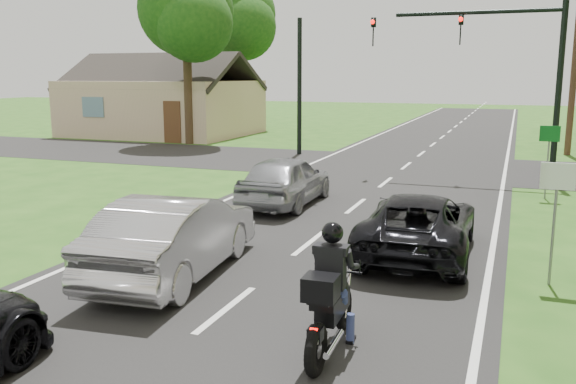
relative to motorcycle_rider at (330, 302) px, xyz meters
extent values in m
plane|color=#254F16|center=(-1.90, 0.82, -0.69)|extent=(140.00, 140.00, 0.00)
cube|color=black|center=(-1.90, 10.82, -0.68)|extent=(8.00, 100.00, 0.01)
cube|color=black|center=(-1.90, 16.82, -0.68)|extent=(60.00, 7.00, 0.01)
torus|color=black|center=(-0.03, 0.76, -0.38)|extent=(0.15, 0.61, 0.61)
torus|color=black|center=(0.02, -0.63, -0.38)|extent=(0.17, 0.67, 0.67)
cube|color=black|center=(-0.01, 0.16, -0.10)|extent=(0.29, 0.89, 0.28)
sphere|color=black|center=(-0.01, 0.39, 0.06)|extent=(0.31, 0.31, 0.31)
cube|color=black|center=(0.00, -0.16, 0.06)|extent=(0.33, 0.52, 0.09)
cube|color=#FF0C07|center=(0.02, -0.73, -0.08)|extent=(0.09, 0.03, 0.05)
cylinder|color=silver|center=(0.16, -0.35, -0.40)|extent=(0.11, 0.74, 0.08)
cylinder|color=black|center=(-0.02, 0.58, 0.23)|extent=(0.57, 0.05, 0.03)
cube|color=black|center=(0.01, -0.44, 0.34)|extent=(0.42, 0.38, 0.30)
cube|color=black|center=(0.00, 0.02, 0.46)|extent=(0.38, 0.21, 0.56)
sphere|color=black|center=(0.00, 0.08, 0.90)|extent=(0.28, 0.28, 0.28)
cylinder|color=navy|center=(-0.22, 0.32, -0.47)|extent=(0.11, 0.11, 0.42)
cylinder|color=navy|center=(0.19, 0.33, -0.47)|extent=(0.11, 0.11, 0.42)
imported|color=black|center=(0.39, 4.82, -0.06)|extent=(2.21, 4.52, 1.24)
imported|color=#BBBABF|center=(-3.48, 1.99, 0.06)|extent=(1.98, 4.58, 1.47)
imported|color=#93959A|center=(-3.78, 8.32, 0.02)|extent=(1.70, 4.12, 1.40)
cylinder|color=black|center=(3.30, 14.82, 2.31)|extent=(0.20, 0.20, 6.00)
cylinder|color=black|center=(0.60, 14.82, 4.91)|extent=(5.40, 0.14, 0.14)
imported|color=black|center=(0.10, 14.82, 4.36)|extent=(0.16, 0.36, 1.00)
imported|color=black|center=(-2.90, 14.82, 4.36)|extent=(0.16, 0.36, 1.00)
sphere|color=#FF0C07|center=(0.10, 14.64, 4.69)|extent=(0.16, 0.16, 0.16)
sphere|color=#FF0C07|center=(-2.90, 14.64, 4.69)|extent=(0.16, 0.16, 0.16)
cylinder|color=black|center=(-7.10, 18.82, 2.31)|extent=(0.20, 0.20, 6.00)
cylinder|color=slate|center=(2.80, 3.82, 0.31)|extent=(0.05, 0.05, 2.00)
cube|color=silver|center=(2.80, 3.79, 1.21)|extent=(0.55, 0.04, 0.45)
cylinder|color=slate|center=(3.00, 11.82, 0.31)|extent=(0.05, 0.05, 2.00)
cube|color=#0C591E|center=(3.00, 11.79, 1.21)|extent=(0.55, 0.04, 0.45)
cylinder|color=#332316|center=(-13.90, 20.82, 2.39)|extent=(0.44, 0.44, 6.16)
sphere|color=#133D10|center=(-13.90, 20.82, 6.13)|extent=(4.80, 4.80, 4.80)
sphere|color=#133D10|center=(-13.10, 20.18, 5.36)|extent=(3.84, 3.84, 3.84)
cylinder|color=#332316|center=(-15.90, 30.82, 2.67)|extent=(0.44, 0.44, 6.72)
sphere|color=#133D10|center=(-15.90, 30.82, 6.75)|extent=(5.40, 5.40, 5.40)
sphere|color=#133D10|center=(-15.00, 30.10, 5.91)|extent=(4.32, 4.32, 4.32)
cube|color=tan|center=(-17.90, 24.82, 0.91)|extent=(10.00, 8.00, 3.20)
cube|color=black|center=(-17.90, 22.82, 3.01)|extent=(10.20, 4.00, 2.29)
cube|color=black|center=(-17.90, 26.82, 3.01)|extent=(10.20, 4.00, 2.29)
camera|label=1|loc=(2.10, -7.13, 2.87)|focal=38.00mm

